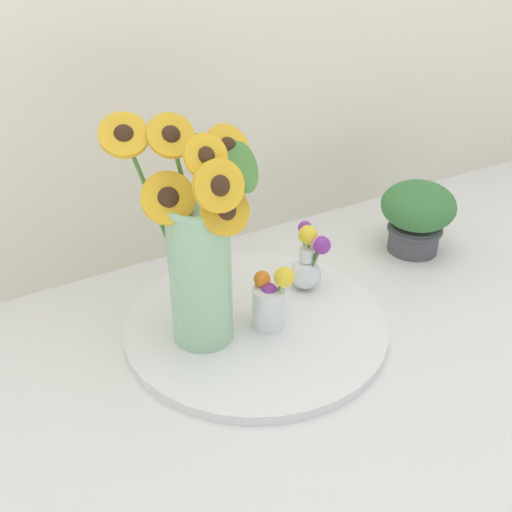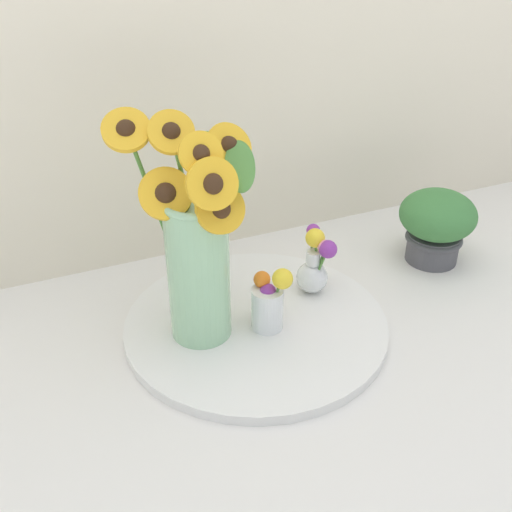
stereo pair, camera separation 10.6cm
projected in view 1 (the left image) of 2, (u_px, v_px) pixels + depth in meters
ground_plane at (275, 355)px, 1.07m from camera, size 6.00×6.00×0.00m
serving_tray at (256, 324)px, 1.14m from camera, size 0.50×0.50×0.02m
mason_jar_sunflowers at (199, 252)px, 1.00m from camera, size 0.24×0.21×0.41m
vase_small_center at (270, 300)px, 1.09m from camera, size 0.07×0.07×0.13m
vase_bulb_right at (308, 261)px, 1.20m from camera, size 0.07×0.08×0.14m
potted_plant at (417, 214)px, 1.35m from camera, size 0.17×0.17×0.17m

